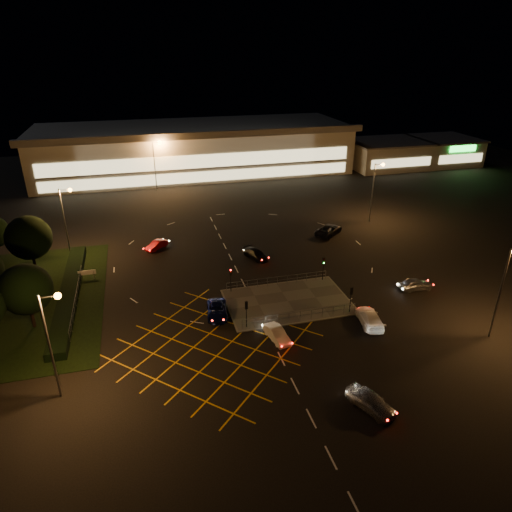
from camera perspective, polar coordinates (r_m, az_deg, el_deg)
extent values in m
plane|color=black|center=(55.28, 1.37, -5.01)|extent=(180.00, 180.00, 0.00)
cube|color=#4C4944|center=(54.13, 4.01, -5.70)|extent=(14.00, 9.00, 0.12)
cube|color=black|center=(60.57, -26.89, -5.08)|extent=(18.00, 30.00, 0.08)
cube|color=black|center=(59.35, -22.29, -4.26)|extent=(2.00, 26.00, 1.00)
cube|color=beige|center=(111.09, -7.71, 13.03)|extent=(70.00, 25.00, 10.00)
cube|color=slate|center=(110.15, -7.87, 15.67)|extent=(72.00, 26.50, 0.60)
cube|color=#FFEAA5|center=(98.95, -6.71, 11.61)|extent=(66.00, 0.20, 3.00)
cube|color=#FFEAA5|center=(99.73, -6.61, 9.82)|extent=(66.00, 0.20, 2.20)
cube|color=beige|center=(118.88, 15.98, 12.11)|extent=(18.00, 14.00, 6.00)
cube|color=slate|center=(118.26, 16.16, 13.59)|extent=(18.80, 14.80, 0.40)
cube|color=#FFEAA5|center=(113.10, 17.72, 11.05)|extent=(15.30, 0.20, 2.00)
cube|color=beige|center=(127.64, 22.35, 12.06)|extent=(14.00, 14.00, 6.00)
cube|color=slate|center=(127.07, 22.58, 13.43)|extent=(14.80, 14.80, 0.40)
cube|color=#FFEAA5|center=(122.28, 24.23, 11.04)|extent=(11.90, 0.20, 2.00)
cube|color=#19E533|center=(121.74, 24.46, 12.12)|extent=(7.00, 0.30, 1.40)
cylinder|color=slate|center=(41.66, -24.34, -10.48)|extent=(0.20, 0.20, 10.00)
cylinder|color=slate|center=(39.11, -24.56, -4.63)|extent=(1.40, 0.12, 0.12)
sphere|color=orange|center=(39.00, -23.55, -4.60)|extent=(0.56, 0.56, 0.56)
cylinder|color=slate|center=(51.52, 28.14, -4.30)|extent=(0.20, 0.20, 10.00)
cylinder|color=slate|center=(68.62, -22.75, 3.73)|extent=(0.20, 0.20, 10.00)
cylinder|color=slate|center=(67.08, -22.84, 7.62)|extent=(1.40, 0.12, 0.12)
sphere|color=orange|center=(67.00, -22.24, 7.65)|extent=(0.56, 0.56, 0.56)
cylinder|color=slate|center=(79.15, 14.32, 7.60)|extent=(0.20, 0.20, 10.00)
cylinder|color=slate|center=(78.25, 15.16, 10.97)|extent=(1.40, 0.12, 0.12)
sphere|color=orange|center=(78.61, 15.61, 10.94)|extent=(0.56, 0.56, 0.56)
cylinder|color=slate|center=(96.68, -12.54, 10.88)|extent=(0.20, 0.20, 10.00)
cylinder|color=slate|center=(95.69, -12.38, 13.70)|extent=(1.40, 0.12, 0.12)
sphere|color=orange|center=(95.74, -11.95, 13.71)|extent=(0.56, 0.56, 0.56)
cylinder|color=slate|center=(107.73, 9.60, 12.53)|extent=(0.20, 0.20, 10.00)
cylinder|color=slate|center=(107.11, 10.15, 15.05)|extent=(1.40, 0.12, 0.12)
sphere|color=orange|center=(107.41, 10.50, 15.02)|extent=(0.56, 0.56, 0.56)
cylinder|color=black|center=(48.59, -1.21, -7.39)|extent=(0.10, 0.10, 3.00)
cube|color=black|center=(47.96, -1.22, -6.18)|extent=(0.28, 0.18, 0.90)
sphere|color=#19FF33|center=(48.07, -1.26, -6.10)|extent=(0.16, 0.16, 0.16)
cylinder|color=black|center=(52.28, 11.74, -5.43)|extent=(0.10, 0.10, 3.00)
cube|color=black|center=(51.69, 11.85, -4.29)|extent=(0.28, 0.18, 0.90)
sphere|color=#19FF33|center=(51.80, 11.79, -4.22)|extent=(0.16, 0.16, 0.16)
cylinder|color=black|center=(55.35, -3.17, -3.08)|extent=(0.10, 0.10, 3.00)
cube|color=black|center=(54.80, -3.20, -1.98)|extent=(0.28, 0.18, 0.90)
sphere|color=#FF0C0C|center=(54.69, -3.17, -2.04)|extent=(0.16, 0.16, 0.16)
cylinder|color=black|center=(58.62, 8.38, -1.64)|extent=(0.10, 0.10, 3.00)
cube|color=black|center=(58.10, 8.46, -0.58)|extent=(0.28, 0.18, 0.90)
sphere|color=#19FF33|center=(57.99, 8.50, -0.64)|extent=(0.16, 0.16, 0.16)
cylinder|color=black|center=(66.99, -25.97, -0.71)|extent=(0.36, 0.36, 2.88)
sphere|color=black|center=(65.69, -26.54, 2.06)|extent=(5.76, 5.76, 5.76)
cylinder|color=black|center=(54.37, -26.18, -6.78)|extent=(0.36, 0.36, 2.70)
sphere|color=black|center=(52.86, -26.84, -3.72)|extent=(5.40, 5.40, 5.40)
imported|color=#AFB0B6|center=(40.76, 14.18, -17.20)|extent=(3.50, 4.86, 1.54)
imported|color=white|center=(47.41, 2.64, -9.74)|extent=(2.10, 4.12, 1.29)
imported|color=#0E1755|center=(51.39, -4.89, -6.77)|extent=(2.85, 5.05, 1.33)
imported|color=black|center=(64.49, 0.01, 0.26)|extent=(3.41, 4.81, 1.29)
imported|color=#B3B4BA|center=(59.70, 19.32, -3.34)|extent=(4.29, 1.83, 1.45)
imported|color=maroon|center=(69.06, -12.32, 1.35)|extent=(3.57, 3.52, 1.23)
imported|color=black|center=(73.61, 9.09, 3.27)|extent=(5.88, 5.50, 1.54)
imported|color=white|center=(51.24, 14.02, -7.51)|extent=(2.93, 5.41, 1.49)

